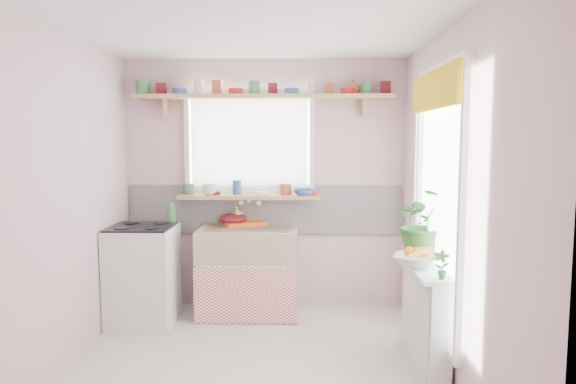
{
  "coord_description": "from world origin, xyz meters",
  "views": [
    {
      "loc": [
        0.33,
        -3.57,
        1.71
      ],
      "look_at": [
        0.25,
        0.55,
        1.28
      ],
      "focal_mm": 32.0,
      "sensor_mm": 36.0,
      "label": 1
    }
  ],
  "objects": [
    {
      "name": "cooker",
      "position": [
        -1.1,
        1.05,
        0.46
      ],
      "size": [
        0.58,
        0.58,
        0.93
      ],
      "color": "white",
      "rests_on": "ground"
    },
    {
      "name": "herb_pot",
      "position": [
        1.3,
        -0.2,
        0.87
      ],
      "size": [
        0.12,
        0.1,
        0.2
      ],
      "primitive_type": "imported",
      "rotation": [
        0.0,
        0.0,
        -0.36
      ],
      "color": "#2B6C30",
      "rests_on": "radiator_ledge"
    },
    {
      "name": "sill_crockery",
      "position": [
        -0.2,
        1.48,
        1.21
      ],
      "size": [
        1.35,
        0.11,
        0.12
      ],
      "color": "#3F7F4C",
      "rests_on": "windowsill"
    },
    {
      "name": "sill_cup",
      "position": [
        -0.54,
        1.42,
        1.21
      ],
      "size": [
        0.14,
        0.14,
        0.11
      ],
      "primitive_type": "imported",
      "rotation": [
        0.0,
        0.0,
        -0.01
      ],
      "color": "silver",
      "rests_on": "windowsill"
    },
    {
      "name": "fruit_bowl",
      "position": [
        1.21,
        0.16,
        0.82
      ],
      "size": [
        0.44,
        0.44,
        0.08
      ],
      "primitive_type": "imported",
      "rotation": [
        0.0,
        0.0,
        -0.38
      ],
      "color": "silver",
      "rests_on": "radiator_ledge"
    },
    {
      "name": "shelf_crockery",
      "position": [
        0.0,
        1.47,
        2.2
      ],
      "size": [
        2.47,
        0.11,
        0.12
      ],
      "color": "#3F7F4C",
      "rests_on": "pine_shelf"
    },
    {
      "name": "fruit",
      "position": [
        1.22,
        0.16,
        0.88
      ],
      "size": [
        0.2,
        0.14,
        0.1
      ],
      "color": "orange",
      "rests_on": "fruit_bowl"
    },
    {
      "name": "room",
      "position": [
        0.66,
        0.86,
        1.37
      ],
      "size": [
        3.2,
        3.2,
        3.2
      ],
      "color": "silver",
      "rests_on": "ground"
    },
    {
      "name": "soap_bottle_sink",
      "position": [
        -0.28,
        1.5,
        0.94
      ],
      "size": [
        0.11,
        0.11,
        0.19
      ],
      "primitive_type": "imported",
      "rotation": [
        0.0,
        0.0,
        -0.3
      ],
      "color": "#E1F66D",
      "rests_on": "sink_unit"
    },
    {
      "name": "sill_bowl",
      "position": [
        0.39,
        1.42,
        1.19
      ],
      "size": [
        0.26,
        0.26,
        0.06
      ],
      "primitive_type": "imported",
      "rotation": [
        0.0,
        0.0,
        0.37
      ],
      "color": "#30579D",
      "rests_on": "windowsill"
    },
    {
      "name": "cooker_bottle",
      "position": [
        -0.88,
        1.27,
        1.03
      ],
      "size": [
        0.11,
        0.11,
        0.23
      ],
      "primitive_type": "imported",
      "rotation": [
        0.0,
        0.0,
        0.27
      ],
      "color": "#40814A",
      "rests_on": "cooker"
    },
    {
      "name": "dish_tray",
      "position": [
        -0.21,
        1.5,
        0.87
      ],
      "size": [
        0.49,
        0.44,
        0.04
      ],
      "primitive_type": "cube",
      "rotation": [
        0.0,
        0.0,
        0.43
      ],
      "color": "#F55D15",
      "rests_on": "sink_unit"
    },
    {
      "name": "windowsill",
      "position": [
        -0.15,
        1.48,
        1.14
      ],
      "size": [
        1.4,
        0.22,
        0.04
      ],
      "primitive_type": "cube",
      "color": "tan",
      "rests_on": "room"
    },
    {
      "name": "colander",
      "position": [
        -0.32,
        1.5,
        0.91
      ],
      "size": [
        0.3,
        0.3,
        0.13
      ],
      "primitive_type": "ellipsoid",
      "rotation": [
        0.0,
        0.0,
        -0.08
      ],
      "color": "#5C0F17",
      "rests_on": "sink_unit"
    },
    {
      "name": "sink_unit",
      "position": [
        -0.15,
        1.29,
        0.43
      ],
      "size": [
        0.95,
        0.65,
        1.11
      ],
      "color": "white",
      "rests_on": "ground"
    },
    {
      "name": "jade_plant",
      "position": [
        1.33,
        0.45,
        1.05
      ],
      "size": [
        0.5,
        0.44,
        0.56
      ],
      "primitive_type": "imported",
      "rotation": [
        0.0,
        0.0,
        0.01
      ],
      "color": "#2E6628",
      "rests_on": "radiator_ledge"
    },
    {
      "name": "shelf_vase",
      "position": [
        0.87,
        1.53,
        2.21
      ],
      "size": [
        0.14,
        0.14,
        0.15
      ],
      "primitive_type": "imported",
      "rotation": [
        0.0,
        0.0,
        0.02
      ],
      "color": "#9D5930",
      "rests_on": "pine_shelf"
    },
    {
      "name": "radiator_ledge",
      "position": [
        1.3,
        0.2,
        0.4
      ],
      "size": [
        0.22,
        0.95,
        0.78
      ],
      "color": "white",
      "rests_on": "ground"
    },
    {
      "name": "pine_shelf",
      "position": [
        0.0,
        1.47,
        2.12
      ],
      "size": [
        2.52,
        0.24,
        0.04
      ],
      "primitive_type": "cube",
      "color": "tan",
      "rests_on": "room"
    }
  ]
}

